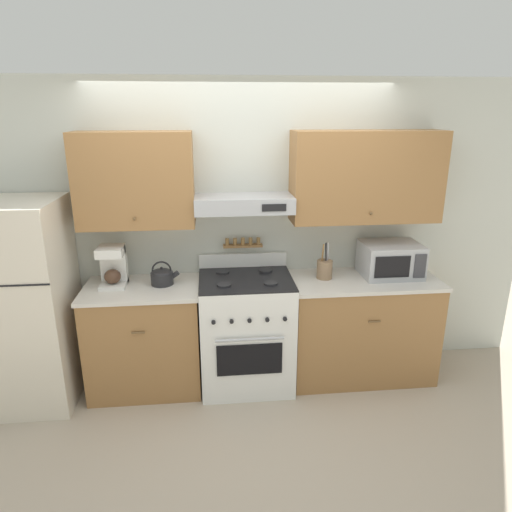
# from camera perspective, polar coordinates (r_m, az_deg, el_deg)

# --- Properties ---
(ground_plane) EXTENTS (16.00, 16.00, 0.00)m
(ground_plane) POSITION_cam_1_polar(r_m,az_deg,el_deg) (3.95, -0.83, -17.56)
(ground_plane) COLOR #B2A38E
(wall_back) EXTENTS (5.20, 0.46, 2.55)m
(wall_back) POSITION_cam_1_polar(r_m,az_deg,el_deg) (3.91, -0.63, 5.26)
(wall_back) COLOR silver
(wall_back) RESTS_ON ground_plane
(counter_left) EXTENTS (0.93, 0.63, 0.92)m
(counter_left) POSITION_cam_1_polar(r_m,az_deg,el_deg) (4.02, -13.68, -9.82)
(counter_left) COLOR olive
(counter_left) RESTS_ON ground_plane
(counter_right) EXTENTS (1.26, 0.63, 0.92)m
(counter_right) POSITION_cam_1_polar(r_m,az_deg,el_deg) (4.18, 12.91, -8.61)
(counter_right) COLOR olive
(counter_right) RESTS_ON ground_plane
(stove_range) EXTENTS (0.77, 0.68, 1.09)m
(stove_range) POSITION_cam_1_polar(r_m,az_deg,el_deg) (3.95, -1.24, -9.33)
(stove_range) COLOR white
(stove_range) RESTS_ON ground_plane
(refrigerator) EXTENTS (0.77, 0.74, 1.65)m
(refrigerator) POSITION_cam_1_polar(r_m,az_deg,el_deg) (4.05, -27.51, -5.45)
(refrigerator) COLOR beige
(refrigerator) RESTS_ON ground_plane
(tea_kettle) EXTENTS (0.24, 0.18, 0.20)m
(tea_kettle) POSITION_cam_1_polar(r_m,az_deg,el_deg) (3.82, -11.63, -2.47)
(tea_kettle) COLOR #232326
(tea_kettle) RESTS_ON counter_left
(coffee_maker) EXTENTS (0.21, 0.23, 0.33)m
(coffee_maker) POSITION_cam_1_polar(r_m,az_deg,el_deg) (3.88, -17.46, -1.16)
(coffee_maker) COLOR white
(coffee_maker) RESTS_ON counter_left
(microwave) EXTENTS (0.49, 0.39, 0.28)m
(microwave) POSITION_cam_1_polar(r_m,az_deg,el_deg) (4.09, 16.46, -0.42)
(microwave) COLOR #ADAFB5
(microwave) RESTS_ON counter_right
(utensil_crock) EXTENTS (0.13, 0.13, 0.31)m
(utensil_crock) POSITION_cam_1_polar(r_m,az_deg,el_deg) (3.92, 8.56, -1.60)
(utensil_crock) COLOR #8E7051
(utensil_crock) RESTS_ON counter_right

